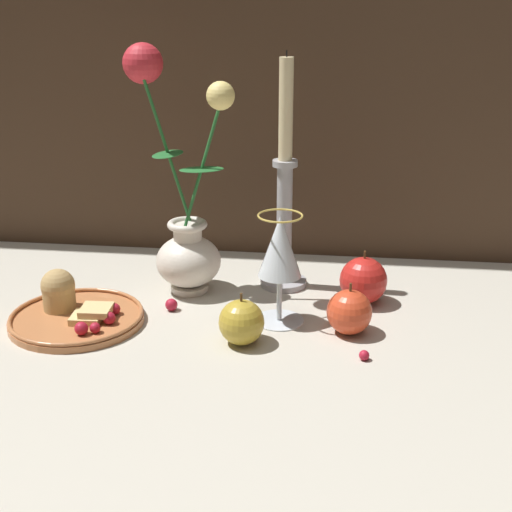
# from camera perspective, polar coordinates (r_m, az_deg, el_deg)

# --- Properties ---
(ground_plane) EXTENTS (2.40, 2.40, 0.00)m
(ground_plane) POSITION_cam_1_polar(r_m,az_deg,el_deg) (1.08, -3.43, -5.37)
(ground_plane) COLOR #B7B2A3
(ground_plane) RESTS_ON ground
(vase) EXTENTS (0.18, 0.11, 0.40)m
(vase) POSITION_cam_1_polar(r_m,az_deg,el_deg) (1.16, -5.88, 3.05)
(vase) COLOR silver
(vase) RESTS_ON ground_plane
(plate_with_pastries) EXTENTS (0.20, 0.20, 0.07)m
(plate_with_pastries) POSITION_cam_1_polar(r_m,az_deg,el_deg) (1.11, -14.43, -4.30)
(plate_with_pastries) COLOR #B77042
(plate_with_pastries) RESTS_ON ground_plane
(wine_glass) EXTENTS (0.08, 0.08, 0.17)m
(wine_glass) POSITION_cam_1_polar(r_m,az_deg,el_deg) (1.04, 1.92, 0.37)
(wine_glass) COLOR silver
(wine_glass) RESTS_ON ground_plane
(candlestick) EXTENTS (0.08, 0.08, 0.39)m
(candlestick) POSITION_cam_1_polar(r_m,az_deg,el_deg) (1.17, 2.30, 4.24)
(candlestick) COLOR #A3A3A8
(candlestick) RESTS_ON ground_plane
(apple_beside_vase) EXTENTS (0.08, 0.08, 0.09)m
(apple_beside_vase) POSITION_cam_1_polar(r_m,az_deg,el_deg) (1.15, 8.58, -1.95)
(apple_beside_vase) COLOR red
(apple_beside_vase) RESTS_ON ground_plane
(apple_near_glass) EXTENTS (0.07, 0.07, 0.08)m
(apple_near_glass) POSITION_cam_1_polar(r_m,az_deg,el_deg) (1.04, 7.47, -4.47)
(apple_near_glass) COLOR #D14223
(apple_near_glass) RESTS_ON ground_plane
(apple_at_table_edge) EXTENTS (0.07, 0.07, 0.08)m
(apple_at_table_edge) POSITION_cam_1_polar(r_m,az_deg,el_deg) (1.01, -1.17, -5.32)
(apple_at_table_edge) COLOR #B2932D
(apple_at_table_edge) RESTS_ON ground_plane
(berry_near_plate) EXTENTS (0.01, 0.01, 0.01)m
(berry_near_plate) POSITION_cam_1_polar(r_m,az_deg,el_deg) (0.98, 8.64, -7.86)
(berry_near_plate) COLOR #AD192D
(berry_near_plate) RESTS_ON ground_plane
(berry_front_center) EXTENTS (0.02, 0.02, 0.02)m
(berry_front_center) POSITION_cam_1_polar(r_m,az_deg,el_deg) (1.12, -6.79, -3.89)
(berry_front_center) COLOR #AD192D
(berry_front_center) RESTS_ON ground_plane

